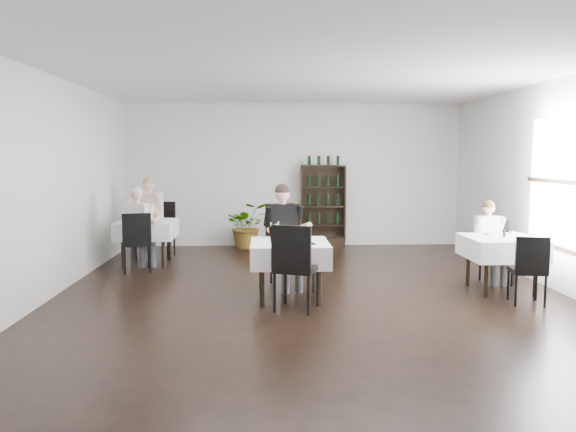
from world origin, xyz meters
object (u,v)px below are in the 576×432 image
object	(u,v)px
potted_tree	(247,225)
diner_main	(284,228)
main_table	(290,253)
wine_shelf	(323,207)

from	to	relation	value
potted_tree	diner_main	distance (m)	3.63
potted_tree	diner_main	size ratio (longest dim) A/B	0.63
main_table	potted_tree	bearing A→B (deg)	99.39
main_table	potted_tree	distance (m)	4.20
wine_shelf	diner_main	xyz separation A→B (m)	(-0.95, -3.72, 0.03)
wine_shelf	diner_main	distance (m)	3.84
main_table	diner_main	xyz separation A→B (m)	(-0.05, 0.59, 0.26)
wine_shelf	diner_main	world-z (taller)	wine_shelf
wine_shelf	diner_main	bearing A→B (deg)	-104.32
potted_tree	wine_shelf	bearing A→B (deg)	6.14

